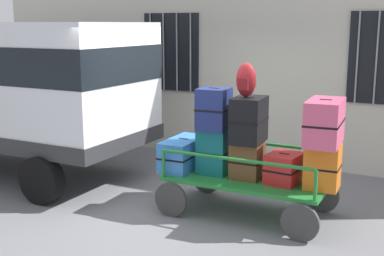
# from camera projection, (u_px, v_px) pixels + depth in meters

# --- Properties ---
(ground_plane) EXTENTS (40.00, 40.00, 0.00)m
(ground_plane) POSITION_uv_depth(u_px,v_px,m) (194.00, 202.00, 7.39)
(ground_plane) COLOR slate
(building_wall) EXTENTS (12.00, 0.38, 5.00)m
(building_wall) POSITION_uv_depth(u_px,v_px,m) (262.00, 27.00, 9.22)
(building_wall) COLOR beige
(building_wall) RESTS_ON ground
(van) EXTENTS (4.46, 2.17, 2.57)m
(van) POSITION_uv_depth(u_px,v_px,m) (17.00, 82.00, 8.56)
(van) COLOR silver
(van) RESTS_ON ground
(luggage_cart) EXTENTS (2.23, 1.15, 0.52)m
(luggage_cart) POSITION_uv_depth(u_px,v_px,m) (248.00, 185.00, 6.86)
(luggage_cart) COLOR #1E722D
(luggage_cart) RESTS_ON ground
(cart_railing) EXTENTS (2.10, 1.02, 0.39)m
(cart_railing) POSITION_uv_depth(u_px,v_px,m) (248.00, 154.00, 6.77)
(cart_railing) COLOR #1E722D
(cart_railing) RESTS_ON luggage_cart
(suitcase_left_bottom) EXTENTS (0.44, 0.88, 0.43)m
(suitcase_left_bottom) POSITION_uv_depth(u_px,v_px,m) (184.00, 153.00, 7.25)
(suitcase_left_bottom) COLOR #3372C6
(suitcase_left_bottom) RESTS_ON luggage_cart
(suitcase_midleft_bottom) EXTENTS (0.42, 0.39, 0.62)m
(suitcase_midleft_bottom) POSITION_uv_depth(u_px,v_px,m) (214.00, 151.00, 6.99)
(suitcase_midleft_bottom) COLOR #0F5960
(suitcase_midleft_bottom) RESTS_ON luggage_cart
(suitcase_midleft_middle) EXTENTS (0.43, 0.45, 0.57)m
(suitcase_midleft_middle) POSITION_uv_depth(u_px,v_px,m) (214.00, 109.00, 6.84)
(suitcase_midleft_middle) COLOR navy
(suitcase_midleft_middle) RESTS_ON suitcase_midleft_bottom
(suitcase_center_bottom) EXTENTS (0.41, 0.37, 0.49)m
(suitcase_center_bottom) POSITION_uv_depth(u_px,v_px,m) (247.00, 161.00, 6.76)
(suitcase_center_bottom) COLOR brown
(suitcase_center_bottom) RESTS_ON luggage_cart
(suitcase_center_middle) EXTENTS (0.44, 0.59, 0.61)m
(suitcase_center_middle) POSITION_uv_depth(u_px,v_px,m) (249.00, 120.00, 6.67)
(suitcase_center_middle) COLOR black
(suitcase_center_middle) RESTS_ON suitcase_center_bottom
(suitcase_midright_bottom) EXTENTS (0.44, 0.52, 0.39)m
(suitcase_midright_bottom) POSITION_uv_depth(u_px,v_px,m) (284.00, 168.00, 6.57)
(suitcase_midright_bottom) COLOR #B21E1E
(suitcase_midright_bottom) RESTS_ON luggage_cart
(suitcase_right_bottom) EXTENTS (0.44, 0.41, 0.57)m
(suitcase_right_bottom) POSITION_uv_depth(u_px,v_px,m) (322.00, 166.00, 6.33)
(suitcase_right_bottom) COLOR orange
(suitcase_right_bottom) RESTS_ON luggage_cart
(suitcase_right_middle) EXTENTS (0.47, 0.80, 0.56)m
(suitcase_right_middle) POSITION_uv_depth(u_px,v_px,m) (325.00, 122.00, 6.21)
(suitcase_right_middle) COLOR #CC4C72
(suitcase_right_middle) RESTS_ON suitcase_right_bottom
(backpack) EXTENTS (0.27, 0.22, 0.44)m
(backpack) POSITION_uv_depth(u_px,v_px,m) (246.00, 80.00, 6.54)
(backpack) COLOR maroon
(backpack) RESTS_ON suitcase_center_middle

